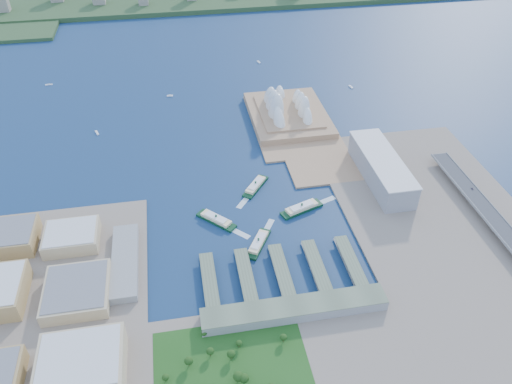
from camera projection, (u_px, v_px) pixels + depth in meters
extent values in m
plane|color=#0D1F40|center=(258.00, 233.00, 638.79)|extent=(3000.00, 3000.00, 0.00)
cube|color=gray|center=(41.00, 327.00, 521.32)|extent=(220.00, 390.00, 3.00)
cube|color=gray|center=(298.00, 379.00, 474.79)|extent=(720.00, 180.00, 3.00)
cube|color=gray|center=(451.00, 235.00, 632.64)|extent=(240.00, 500.00, 3.00)
cube|color=#A67F5A|center=(292.00, 123.00, 854.82)|extent=(135.00, 220.00, 3.00)
cube|color=gray|center=(381.00, 169.00, 715.62)|extent=(45.00, 155.00, 35.00)
cube|color=gray|center=(295.00, 309.00, 530.52)|extent=(200.00, 28.00, 12.00)
imported|color=slate|center=(472.00, 189.00, 686.60)|extent=(1.81, 4.44, 1.29)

